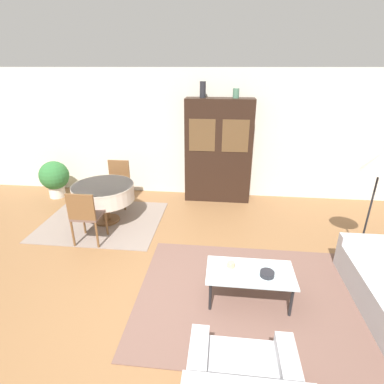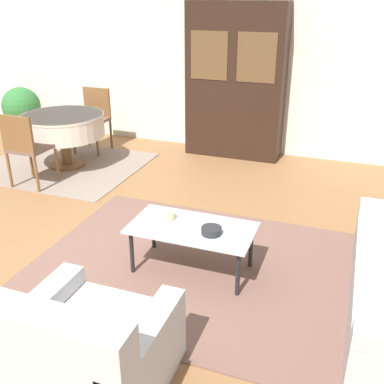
{
  "view_description": "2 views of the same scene",
  "coord_description": "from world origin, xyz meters",
  "px_view_note": "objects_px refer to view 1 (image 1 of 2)",
  "views": [
    {
      "loc": [
        0.65,
        -2.77,
        2.72
      ],
      "look_at": [
        0.2,
        1.4,
        0.95
      ],
      "focal_mm": 28.0,
      "sensor_mm": 36.0,
      "label": 1
    },
    {
      "loc": [
        2.19,
        -2.89,
        2.24
      ],
      "look_at": [
        1.03,
        0.24,
        0.75
      ],
      "focal_mm": 42.0,
      "sensor_mm": 36.0,
      "label": 2
    }
  ],
  "objects_px": {
    "dining_chair_far": "(118,180)",
    "vase_tall": "(203,90)",
    "bowl": "(267,274)",
    "potted_plant": "(54,177)",
    "coffee_table": "(250,274)",
    "display_cabinet": "(218,151)",
    "cup": "(231,265)",
    "dining_table": "(104,193)",
    "vase_short": "(236,93)",
    "dining_chair_near": "(86,214)",
    "floor_lamp": "(381,165)"
  },
  "relations": [
    {
      "from": "potted_plant",
      "to": "cup",
      "type": "bearing_deg",
      "value": -35.7
    },
    {
      "from": "dining_chair_near",
      "to": "cup",
      "type": "xyz_separation_m",
      "value": [
        2.3,
        -0.97,
        -0.08
      ]
    },
    {
      "from": "dining_chair_near",
      "to": "potted_plant",
      "type": "relative_size",
      "value": 1.13
    },
    {
      "from": "vase_short",
      "to": "bowl",
      "type": "bearing_deg",
      "value": -83.18
    },
    {
      "from": "vase_tall",
      "to": "potted_plant",
      "type": "distance_m",
      "value": 3.72
    },
    {
      "from": "dining_chair_far",
      "to": "cup",
      "type": "xyz_separation_m",
      "value": [
        2.3,
        -2.52,
        -0.08
      ]
    },
    {
      "from": "display_cabinet",
      "to": "potted_plant",
      "type": "xyz_separation_m",
      "value": [
        -3.57,
        -0.3,
        -0.61
      ]
    },
    {
      "from": "vase_short",
      "to": "dining_table",
      "type": "bearing_deg",
      "value": -150.84
    },
    {
      "from": "display_cabinet",
      "to": "bowl",
      "type": "xyz_separation_m",
      "value": [
        0.68,
        -3.18,
        -0.62
      ]
    },
    {
      "from": "dining_chair_far",
      "to": "bowl",
      "type": "xyz_separation_m",
      "value": [
        2.72,
        -2.64,
        -0.09
      ]
    },
    {
      "from": "coffee_table",
      "to": "bowl",
      "type": "relative_size",
      "value": 6.22
    },
    {
      "from": "dining_table",
      "to": "dining_chair_near",
      "type": "relative_size",
      "value": 1.2
    },
    {
      "from": "dining_chair_near",
      "to": "floor_lamp",
      "type": "height_order",
      "value": "floor_lamp"
    },
    {
      "from": "cup",
      "to": "potted_plant",
      "type": "height_order",
      "value": "potted_plant"
    },
    {
      "from": "vase_tall",
      "to": "vase_short",
      "type": "bearing_deg",
      "value": 0.0
    },
    {
      "from": "coffee_table",
      "to": "dining_chair_far",
      "type": "relative_size",
      "value": 1.14
    },
    {
      "from": "display_cabinet",
      "to": "floor_lamp",
      "type": "distance_m",
      "value": 3.01
    },
    {
      "from": "coffee_table",
      "to": "dining_chair_far",
      "type": "distance_m",
      "value": 3.62
    },
    {
      "from": "display_cabinet",
      "to": "bowl",
      "type": "distance_m",
      "value": 3.31
    },
    {
      "from": "dining_table",
      "to": "vase_short",
      "type": "height_order",
      "value": "vase_short"
    },
    {
      "from": "coffee_table",
      "to": "cup",
      "type": "height_order",
      "value": "cup"
    },
    {
      "from": "dining_chair_far",
      "to": "vase_tall",
      "type": "distance_m",
      "value": 2.5
    },
    {
      "from": "coffee_table",
      "to": "vase_tall",
      "type": "relative_size",
      "value": 3.45
    },
    {
      "from": "dining_table",
      "to": "vase_tall",
      "type": "height_order",
      "value": "vase_tall"
    },
    {
      "from": "dining_chair_near",
      "to": "floor_lamp",
      "type": "distance_m",
      "value": 4.43
    },
    {
      "from": "coffee_table",
      "to": "display_cabinet",
      "type": "xyz_separation_m",
      "value": [
        -0.49,
        3.12,
        0.69
      ]
    },
    {
      "from": "display_cabinet",
      "to": "floor_lamp",
      "type": "height_order",
      "value": "display_cabinet"
    },
    {
      "from": "display_cabinet",
      "to": "cup",
      "type": "height_order",
      "value": "display_cabinet"
    },
    {
      "from": "dining_table",
      "to": "floor_lamp",
      "type": "relative_size",
      "value": 0.67
    },
    {
      "from": "dining_table",
      "to": "vase_short",
      "type": "relative_size",
      "value": 6.13
    },
    {
      "from": "dining_table",
      "to": "bowl",
      "type": "xyz_separation_m",
      "value": [
        2.72,
        -1.87,
        -0.13
      ]
    },
    {
      "from": "dining_chair_far",
      "to": "floor_lamp",
      "type": "relative_size",
      "value": 0.56
    },
    {
      "from": "bowl",
      "to": "potted_plant",
      "type": "relative_size",
      "value": 0.21
    },
    {
      "from": "dining_table",
      "to": "dining_chair_far",
      "type": "relative_size",
      "value": 1.2
    },
    {
      "from": "dining_chair_far",
      "to": "display_cabinet",
      "type": "bearing_deg",
      "value": -165.32
    },
    {
      "from": "cup",
      "to": "bowl",
      "type": "distance_m",
      "value": 0.44
    },
    {
      "from": "coffee_table",
      "to": "vase_short",
      "type": "xyz_separation_m",
      "value": [
        -0.19,
        3.12,
        1.85
      ]
    },
    {
      "from": "dining_chair_far",
      "to": "bowl",
      "type": "height_order",
      "value": "dining_chair_far"
    },
    {
      "from": "dining_chair_near",
      "to": "floor_lamp",
      "type": "relative_size",
      "value": 0.56
    },
    {
      "from": "floor_lamp",
      "to": "bowl",
      "type": "height_order",
      "value": "floor_lamp"
    },
    {
      "from": "floor_lamp",
      "to": "potted_plant",
      "type": "xyz_separation_m",
      "value": [
        -5.86,
        1.61,
        -0.99
      ]
    },
    {
      "from": "dining_chair_far",
      "to": "vase_tall",
      "type": "height_order",
      "value": "vase_tall"
    },
    {
      "from": "cup",
      "to": "floor_lamp",
      "type": "bearing_deg",
      "value": 29.35
    },
    {
      "from": "vase_tall",
      "to": "vase_short",
      "type": "relative_size",
      "value": 1.69
    },
    {
      "from": "cup",
      "to": "vase_short",
      "type": "relative_size",
      "value": 0.52
    },
    {
      "from": "vase_tall",
      "to": "vase_short",
      "type": "height_order",
      "value": "vase_tall"
    },
    {
      "from": "cup",
      "to": "vase_short",
      "type": "bearing_deg",
      "value": 89.21
    },
    {
      "from": "cup",
      "to": "potted_plant",
      "type": "relative_size",
      "value": 0.12
    },
    {
      "from": "floor_lamp",
      "to": "vase_tall",
      "type": "xyz_separation_m",
      "value": [
        -2.63,
        1.91,
        0.84
      ]
    },
    {
      "from": "vase_short",
      "to": "coffee_table",
      "type": "bearing_deg",
      "value": -86.52
    }
  ]
}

